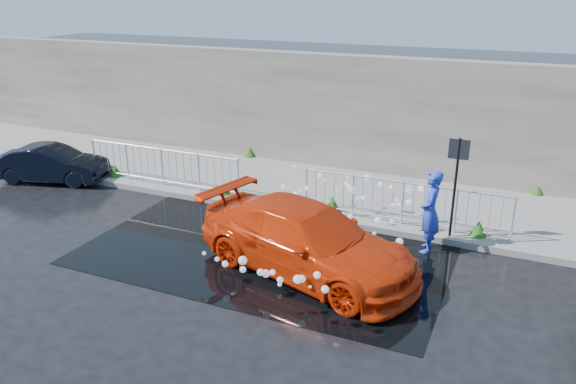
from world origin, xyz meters
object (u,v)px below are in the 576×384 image
at_px(person, 430,212).
at_px(dark_car, 52,164).
at_px(red_car, 307,240).
at_px(sign_post, 457,172).

bearing_deg(person, dark_car, -98.40).
height_order(red_car, dark_car, red_car).
distance_m(sign_post, person, 1.09).
bearing_deg(red_car, sign_post, -27.73).
bearing_deg(person, red_car, -54.10).
xyz_separation_m(sign_post, person, (-0.40, -0.65, -0.78)).
xyz_separation_m(red_car, person, (2.11, 2.01, 0.23)).
xyz_separation_m(red_car, dark_car, (-9.18, 2.16, -0.17)).
distance_m(dark_car, person, 11.30).
bearing_deg(dark_car, person, -106.67).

